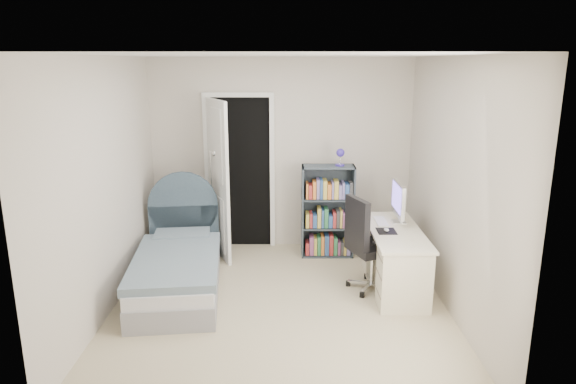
{
  "coord_description": "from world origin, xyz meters",
  "views": [
    {
      "loc": [
        0.07,
        -4.86,
        2.45
      ],
      "look_at": [
        0.08,
        0.26,
        1.14
      ],
      "focal_mm": 32.0,
      "sensor_mm": 36.0,
      "label": 1
    }
  ],
  "objects_px": {
    "nightstand": "(192,227)",
    "bookcase": "(328,215)",
    "floor_lamp": "(214,212)",
    "office_chair": "(367,240)",
    "bed": "(178,267)",
    "desk": "(394,256)"
  },
  "relations": [
    {
      "from": "office_chair",
      "to": "bed",
      "type": "bearing_deg",
      "value": 179.23
    },
    {
      "from": "desk",
      "to": "nightstand",
      "type": "bearing_deg",
      "value": 157.59
    },
    {
      "from": "nightstand",
      "to": "bookcase",
      "type": "distance_m",
      "value": 1.76
    },
    {
      "from": "bookcase",
      "to": "floor_lamp",
      "type": "bearing_deg",
      "value": 178.23
    },
    {
      "from": "nightstand",
      "to": "floor_lamp",
      "type": "xyz_separation_m",
      "value": [
        0.29,
        0.03,
        0.18
      ]
    },
    {
      "from": "nightstand",
      "to": "bed",
      "type": "bearing_deg",
      "value": -88.07
    },
    {
      "from": "desk",
      "to": "bookcase",
      "type": "bearing_deg",
      "value": 124.06
    },
    {
      "from": "bed",
      "to": "bookcase",
      "type": "relative_size",
      "value": 1.38
    },
    {
      "from": "bed",
      "to": "floor_lamp",
      "type": "relative_size",
      "value": 1.41
    },
    {
      "from": "nightstand",
      "to": "floor_lamp",
      "type": "height_order",
      "value": "floor_lamp"
    },
    {
      "from": "bookcase",
      "to": "office_chair",
      "type": "relative_size",
      "value": 1.33
    },
    {
      "from": "bed",
      "to": "floor_lamp",
      "type": "height_order",
      "value": "floor_lamp"
    },
    {
      "from": "desk",
      "to": "bed",
      "type": "bearing_deg",
      "value": -178.78
    },
    {
      "from": "bed",
      "to": "nightstand",
      "type": "height_order",
      "value": "bed"
    },
    {
      "from": "floor_lamp",
      "to": "bookcase",
      "type": "height_order",
      "value": "bookcase"
    },
    {
      "from": "floor_lamp",
      "to": "desk",
      "type": "bearing_deg",
      "value": -25.7
    },
    {
      "from": "bookcase",
      "to": "desk",
      "type": "xyz_separation_m",
      "value": [
        0.66,
        -0.97,
        -0.17
      ]
    },
    {
      "from": "nightstand",
      "to": "bookcase",
      "type": "height_order",
      "value": "bookcase"
    },
    {
      "from": "bed",
      "to": "office_chair",
      "type": "xyz_separation_m",
      "value": [
        2.05,
        -0.03,
        0.32
      ]
    },
    {
      "from": "bookcase",
      "to": "nightstand",
      "type": "bearing_deg",
      "value": 179.4
    },
    {
      "from": "bed",
      "to": "desk",
      "type": "xyz_separation_m",
      "value": [
        2.37,
        0.05,
        0.11
      ]
    },
    {
      "from": "nightstand",
      "to": "bookcase",
      "type": "bearing_deg",
      "value": -0.6
    }
  ]
}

